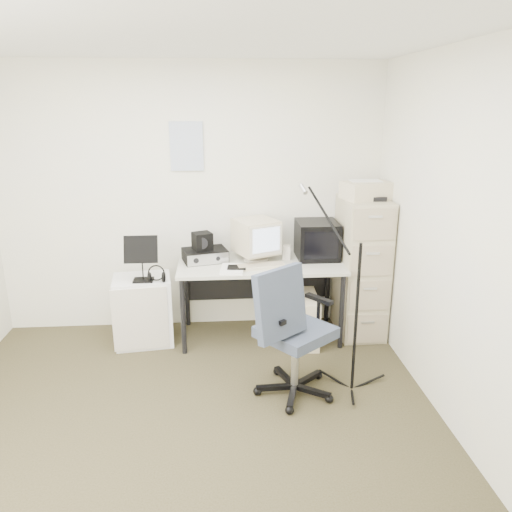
{
  "coord_description": "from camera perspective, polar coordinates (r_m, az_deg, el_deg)",
  "views": [
    {
      "loc": [
        0.26,
        -2.87,
        2.13
      ],
      "look_at": [
        0.55,
        0.95,
        0.95
      ],
      "focal_mm": 35.0,
      "sensor_mm": 36.0,
      "label": 1
    }
  ],
  "objects": [
    {
      "name": "floor",
      "position": [
        3.59,
        -8.11,
        -19.62
      ],
      "size": [
        3.6,
        3.6,
        0.01
      ],
      "primitive_type": "cube",
      "color": "#312C17",
      "rests_on": "ground"
    },
    {
      "name": "ceiling",
      "position": [
        2.9,
        -10.36,
        24.18
      ],
      "size": [
        3.6,
        3.6,
        0.01
      ],
      "primitive_type": "cube",
      "color": "white",
      "rests_on": "ground"
    },
    {
      "name": "wall_back",
      "position": [
        4.76,
        -7.45,
        6.33
      ],
      "size": [
        3.6,
        0.02,
        2.5
      ],
      "primitive_type": "cube",
      "color": "#EFEAC2",
      "rests_on": "ground"
    },
    {
      "name": "wall_front",
      "position": [
        1.41,
        -15.1,
        -22.29
      ],
      "size": [
        3.6,
        0.02,
        2.5
      ],
      "primitive_type": "cube",
      "color": "#EFEAC2",
      "rests_on": "ground"
    },
    {
      "name": "wall_right",
      "position": [
        3.37,
        23.01,
        0.6
      ],
      "size": [
        0.02,
        3.6,
        2.5
      ],
      "primitive_type": "cube",
      "color": "#EFEAC2",
      "rests_on": "ground"
    },
    {
      "name": "wall_calendar",
      "position": [
        4.68,
        -7.94,
        12.31
      ],
      "size": [
        0.3,
        0.02,
        0.44
      ],
      "primitive_type": "cube",
      "color": "white",
      "rests_on": "wall_back"
    },
    {
      "name": "filing_cabinet",
      "position": [
        4.78,
        11.92,
        -1.29
      ],
      "size": [
        0.4,
        0.6,
        1.3
      ],
      "primitive_type": "cube",
      "color": "tan",
      "rests_on": "floor"
    },
    {
      "name": "printer",
      "position": [
        4.6,
        12.49,
        7.32
      ],
      "size": [
        0.46,
        0.38,
        0.16
      ],
      "primitive_type": "cube",
      "rotation": [
        0.0,
        0.0,
        0.28
      ],
      "color": "beige",
      "rests_on": "filing_cabinet"
    },
    {
      "name": "desk",
      "position": [
        4.68,
        0.51,
        -5.03
      ],
      "size": [
        1.5,
        0.7,
        0.73
      ],
      "primitive_type": "cube",
      "color": "beige",
      "rests_on": "floor"
    },
    {
      "name": "crt_monitor",
      "position": [
        4.59,
        -0.01,
        1.84
      ],
      "size": [
        0.46,
        0.47,
        0.38
      ],
      "primitive_type": "cube",
      "rotation": [
        0.0,
        0.0,
        0.42
      ],
      "color": "beige",
      "rests_on": "desk"
    },
    {
      "name": "crt_tv",
      "position": [
        4.7,
        6.98,
        1.87
      ],
      "size": [
        0.38,
        0.4,
        0.34
      ],
      "primitive_type": "cube",
      "rotation": [
        0.0,
        0.0,
        0.0
      ],
      "color": "black",
      "rests_on": "desk"
    },
    {
      "name": "desk_speaker",
      "position": [
        4.65,
        3.52,
        0.43
      ],
      "size": [
        0.08,
        0.08,
        0.13
      ],
      "primitive_type": "cube",
      "rotation": [
        0.0,
        0.0,
        -0.18
      ],
      "color": "beige",
      "rests_on": "desk"
    },
    {
      "name": "keyboard",
      "position": [
        4.42,
        0.49,
        -1.17
      ],
      "size": [
        0.46,
        0.22,
        0.02
      ],
      "primitive_type": "cube",
      "rotation": [
        0.0,
        0.0,
        0.16
      ],
      "color": "beige",
      "rests_on": "desk"
    },
    {
      "name": "mouse",
      "position": [
        4.38,
        4.45,
        -1.34
      ],
      "size": [
        0.08,
        0.11,
        0.03
      ],
      "primitive_type": "cube",
      "rotation": [
        0.0,
        0.0,
        0.13
      ],
      "color": "black",
      "rests_on": "desk"
    },
    {
      "name": "radio_receiver",
      "position": [
        4.62,
        -5.86,
        0.1
      ],
      "size": [
        0.44,
        0.36,
        0.11
      ],
      "primitive_type": "cube",
      "rotation": [
        0.0,
        0.0,
        0.24
      ],
      "color": "black",
      "rests_on": "desk"
    },
    {
      "name": "radio_speaker",
      "position": [
        4.57,
        -6.16,
        1.7
      ],
      "size": [
        0.2,
        0.2,
        0.16
      ],
      "primitive_type": "cube",
      "rotation": [
        0.0,
        0.0,
        0.38
      ],
      "color": "black",
      "rests_on": "radio_receiver"
    },
    {
      "name": "papers",
      "position": [
        4.36,
        -2.73,
        -1.48
      ],
      "size": [
        0.23,
        0.29,
        0.02
      ],
      "primitive_type": "cube",
      "rotation": [
        0.0,
        0.0,
        -0.1
      ],
      "color": "white",
      "rests_on": "desk"
    },
    {
      "name": "pc_tower",
      "position": [
        4.64,
        5.59,
        -7.15
      ],
      "size": [
        0.24,
        0.5,
        0.45
      ],
      "primitive_type": "cube",
      "rotation": [
        0.0,
        0.0,
        -0.05
      ],
      "color": "beige",
      "rests_on": "floor"
    },
    {
      "name": "office_chair",
      "position": [
        3.73,
        4.56,
        -8.39
      ],
      "size": [
        0.86,
        0.86,
        1.06
      ],
      "primitive_type": "cube",
      "rotation": [
        0.0,
        0.0,
        0.68
      ],
      "color": "#2D334B",
      "rests_on": "floor"
    },
    {
      "name": "side_cart",
      "position": [
        4.7,
        -12.72,
        -6.04
      ],
      "size": [
        0.55,
        0.47,
        0.63
      ],
      "primitive_type": "cube",
      "rotation": [
        0.0,
        0.0,
        0.13
      ],
      "color": "white",
      "rests_on": "floor"
    },
    {
      "name": "music_stand",
      "position": [
        4.44,
        -12.92,
        -0.22
      ],
      "size": [
        0.3,
        0.18,
        0.42
      ],
      "primitive_type": "cube",
      "rotation": [
        0.0,
        0.0,
        -0.11
      ],
      "color": "black",
      "rests_on": "side_cart"
    },
    {
      "name": "headphones",
      "position": [
        4.45,
        -11.31,
        -2.28
      ],
      "size": [
        0.2,
        0.2,
        0.03
      ],
      "primitive_type": "torus",
      "rotation": [
        0.0,
        0.0,
        0.25
      ],
      "color": "black",
      "rests_on": "side_cart"
    },
    {
      "name": "mic_stand",
      "position": [
        3.75,
        11.53,
        -4.53
      ],
      "size": [
        0.03,
        0.03,
        1.54
      ],
      "primitive_type": "cylinder",
      "rotation": [
        0.0,
        0.0,
        1.87
      ],
      "color": "black",
      "rests_on": "floor"
    }
  ]
}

